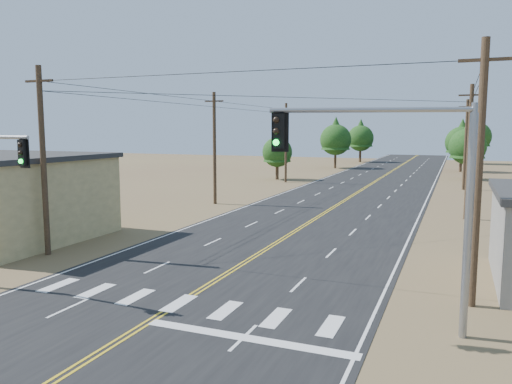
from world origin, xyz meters
The scene contains 14 objects.
road centered at (0.00, 30.00, 0.01)m, with size 15.00×200.00×0.02m, color black.
utility_pole_left_near centered at (-10.50, 12.00, 5.12)m, with size 1.80×0.30×10.00m.
utility_pole_left_mid centered at (-10.50, 32.00, 5.12)m, with size 1.80×0.30×10.00m.
utility_pole_left_far centered at (-10.50, 52.00, 5.12)m, with size 1.80×0.30×10.00m.
utility_pole_right_near centered at (10.50, 12.00, 5.12)m, with size 1.80×0.30×10.00m.
utility_pole_right_mid centered at (10.50, 32.00, 5.12)m, with size 1.80×0.30×10.00m.
utility_pole_right_far centered at (10.50, 52.00, 5.12)m, with size 1.80×0.30×10.00m.
signal_mast_right centered at (8.37, 8.29, 5.11)m, with size 6.28×1.87×7.53m.
tree_left_near centered at (-12.74, 55.06, 4.09)m, with size 4.01×4.01×6.69m.
tree_left_mid centered at (-10.04, 77.66, 5.48)m, with size 5.37×5.37×8.95m.
tree_left_far centered at (-9.00, 95.71, 5.45)m, with size 5.34×5.34×8.91m.
tree_right_near centered at (10.92, 64.54, 4.92)m, with size 4.83×4.83×8.04m.
tree_right_mid centered at (10.25, 77.76, 5.17)m, with size 5.07×5.07×8.46m.
tree_right_far centered at (12.84, 98.25, 5.89)m, with size 5.78×5.78×9.63m.
Camera 1 is at (9.76, -8.13, 6.71)m, focal length 35.00 mm.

